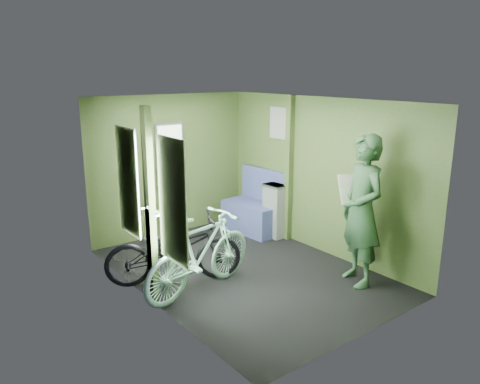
% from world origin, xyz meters
% --- Properties ---
extents(room, '(4.00, 4.02, 2.31)m').
position_xyz_m(room, '(-0.04, 0.04, 1.44)').
color(room, black).
rests_on(room, ground).
extents(bicycle_black, '(1.86, 1.31, 0.95)m').
position_xyz_m(bicycle_black, '(-0.93, 0.26, 0.00)').
color(bicycle_black, black).
rests_on(bicycle_black, ground).
extents(bicycle_mint, '(1.79, 0.89, 1.07)m').
position_xyz_m(bicycle_mint, '(-0.81, -0.17, 0.00)').
color(bicycle_mint, '#90D3B8').
rests_on(bicycle_mint, ground).
extents(passenger, '(0.68, 0.83, 1.93)m').
position_xyz_m(passenger, '(0.96, -1.15, 0.96)').
color(passenger, '#2C5132').
rests_on(passenger, ground).
extents(waste_box, '(0.26, 0.36, 0.88)m').
position_xyz_m(waste_box, '(1.26, 0.80, 0.44)').
color(waste_box, gray).
rests_on(waste_box, ground).
extents(bench_seat, '(0.65, 1.05, 1.06)m').
position_xyz_m(bench_seat, '(1.15, 1.22, 0.31)').
color(bench_seat, navy).
rests_on(bench_seat, ground).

